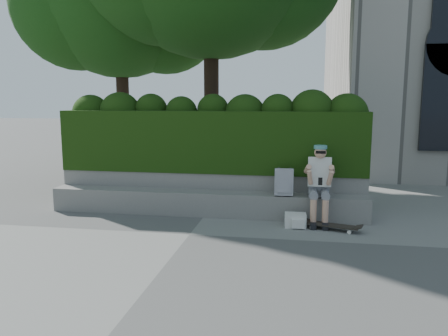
% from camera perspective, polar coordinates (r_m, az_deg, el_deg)
% --- Properties ---
extents(ground, '(80.00, 80.00, 0.00)m').
position_cam_1_polar(ground, '(7.19, -4.52, -8.65)').
color(ground, slate).
rests_on(ground, ground).
extents(bench_ledge, '(6.00, 0.45, 0.45)m').
position_cam_1_polar(bench_ledge, '(8.30, -2.44, -4.61)').
color(bench_ledge, gray).
rests_on(bench_ledge, ground).
extents(planter_wall, '(6.00, 0.50, 0.75)m').
position_cam_1_polar(planter_wall, '(8.72, -1.80, -2.93)').
color(planter_wall, gray).
rests_on(planter_wall, ground).
extents(hedge, '(6.00, 1.00, 1.20)m').
position_cam_1_polar(hedge, '(8.80, -1.55, 3.59)').
color(hedge, black).
rests_on(hedge, planter_wall).
extents(person, '(0.40, 0.76, 1.38)m').
position_cam_1_polar(person, '(7.85, 12.35, -1.67)').
color(person, slate).
rests_on(person, ground).
extents(skateboard, '(0.92, 0.47, 0.09)m').
position_cam_1_polar(skateboard, '(7.60, 13.86, -7.30)').
color(skateboard, black).
rests_on(skateboard, ground).
extents(backpack_plaid, '(0.34, 0.19, 0.49)m').
position_cam_1_polar(backpack_plaid, '(7.93, 7.84, -1.85)').
color(backpack_plaid, '#AFB0B4').
rests_on(backpack_plaid, bench_ledge).
extents(backpack_ground, '(0.37, 0.27, 0.23)m').
position_cam_1_polar(backpack_ground, '(7.65, 9.30, -6.75)').
color(backpack_ground, silver).
rests_on(backpack_ground, ground).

